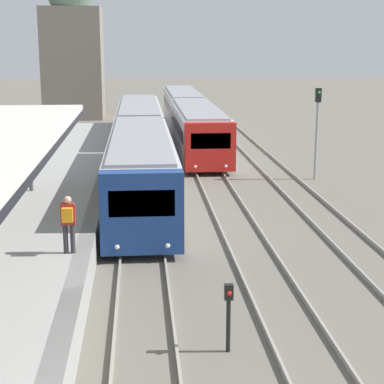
{
  "coord_description": "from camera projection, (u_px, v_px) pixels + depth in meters",
  "views": [
    {
      "loc": [
        -0.04,
        -7.97,
        6.88
      ],
      "look_at": [
        1.82,
        14.48,
        1.61
      ],
      "focal_mm": 60.0,
      "sensor_mm": 36.0,
      "label": 1
    }
  ],
  "objects": [
    {
      "name": "distant_domed_building",
      "position": [
        73.0,
        50.0,
        58.85
      ],
      "size": [
        5.37,
        5.37,
        13.19
      ],
      "color": "slate",
      "rests_on": "ground_plane"
    },
    {
      "name": "signal_post_near",
      "position": [
        229.0,
        310.0,
        14.4
      ],
      "size": [
        0.2,
        0.21,
        1.63
      ],
      "color": "black",
      "rests_on": "ground_plane"
    },
    {
      "name": "person_on_platform",
      "position": [
        68.0,
        220.0,
        17.95
      ],
      "size": [
        0.4,
        0.4,
        1.66
      ],
      "color": "#2D2D33",
      "rests_on": "station_platform"
    },
    {
      "name": "signal_mast_far",
      "position": [
        317.0,
        122.0,
        32.38
      ],
      "size": [
        0.28,
        0.29,
        4.66
      ],
      "color": "gray",
      "rests_on": "ground_plane"
    },
    {
      "name": "train_near",
      "position": [
        140.0,
        142.0,
        34.36
      ],
      "size": [
        2.69,
        29.4,
        3.05
      ],
      "color": "navy",
      "rests_on": "ground_plane"
    },
    {
      "name": "train_far",
      "position": [
        189.0,
        116.0,
        46.91
      ],
      "size": [
        2.69,
        28.19,
        2.95
      ],
      "color": "red",
      "rests_on": "ground_plane"
    }
  ]
}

